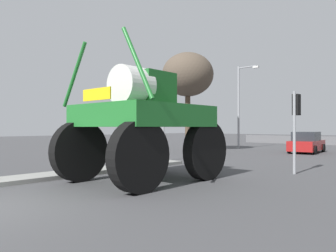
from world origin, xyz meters
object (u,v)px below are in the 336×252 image
at_px(streetlight_far_left, 240,102).
at_px(bare_tree_left, 188,75).
at_px(traffic_signal_near_right, 296,114).
at_px(traffic_signal_near_left, 165,118).
at_px(sedan_ahead, 307,143).
at_px(oversize_sprayer, 143,122).

relative_size(streetlight_far_left, bare_tree_left, 0.95).
distance_m(traffic_signal_near_right, bare_tree_left, 12.80).
bearing_deg(traffic_signal_near_left, bare_tree_left, 119.58).
bearing_deg(traffic_signal_near_right, streetlight_far_left, 128.53).
bearing_deg(traffic_signal_near_right, bare_tree_left, 149.77).
xyz_separation_m(sedan_ahead, traffic_signal_near_left, (-3.54, -11.12, 1.64)).
relative_size(traffic_signal_near_right, bare_tree_left, 0.43).
xyz_separation_m(sedan_ahead, bare_tree_left, (-7.07, -4.92, 5.09)).
bearing_deg(bare_tree_left, sedan_ahead, 34.83).
height_order(oversize_sprayer, sedan_ahead, oversize_sprayer).
distance_m(oversize_sprayer, streetlight_far_left, 18.37).
xyz_separation_m(traffic_signal_near_right, streetlight_far_left, (-9.44, 11.85, 1.63)).
bearing_deg(oversize_sprayer, sedan_ahead, 0.48).
height_order(sedan_ahead, streetlight_far_left, streetlight_far_left).
distance_m(oversize_sprayer, traffic_signal_near_right, 6.20).
height_order(oversize_sprayer, bare_tree_left, bare_tree_left).
relative_size(oversize_sprayer, sedan_ahead, 1.24).
xyz_separation_m(oversize_sprayer, traffic_signal_near_right, (3.19, 5.30, 0.36)).
distance_m(oversize_sprayer, bare_tree_left, 14.24).
bearing_deg(sedan_ahead, bare_tree_left, 118.51).
distance_m(sedan_ahead, traffic_signal_near_left, 11.79).
bearing_deg(bare_tree_left, traffic_signal_near_left, -60.42).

